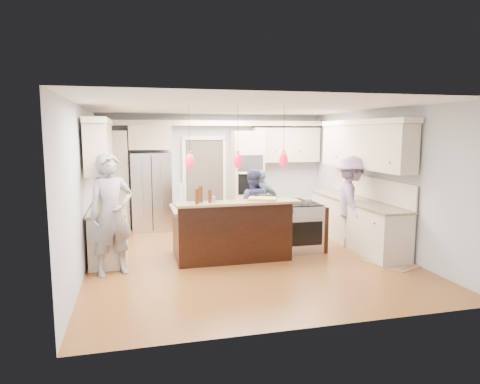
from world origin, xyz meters
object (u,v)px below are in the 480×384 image
object	(u,v)px
person_bar_end	(111,215)
refrigerator	(151,192)
island_range	(301,227)
person_far_left	(252,206)
kitchen_island	(231,230)

from	to	relation	value
person_bar_end	refrigerator	bearing A→B (deg)	54.49
refrigerator	island_range	bearing A→B (deg)	-42.59
refrigerator	person_bar_end	bearing A→B (deg)	-103.64
island_range	person_bar_end	xyz separation A→B (m)	(-3.46, -0.60, 0.52)
refrigerator	person_far_left	size ratio (longest dim) A/B	1.18
island_range	person_bar_end	world-z (taller)	person_bar_end
person_bar_end	person_far_left	xyz separation A→B (m)	(2.70, 1.38, -0.21)
kitchen_island	island_range	world-z (taller)	kitchen_island
refrigerator	person_bar_end	xyz separation A→B (m)	(-0.75, -3.09, 0.07)
refrigerator	person_bar_end	size ratio (longest dim) A/B	0.92
refrigerator	island_range	world-z (taller)	refrigerator
refrigerator	person_far_left	xyz separation A→B (m)	(1.95, -1.71, -0.14)
kitchen_island	person_bar_end	size ratio (longest dim) A/B	1.08
refrigerator	island_range	distance (m)	3.71
refrigerator	kitchen_island	xyz separation A→B (m)	(1.30, -2.57, -0.41)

